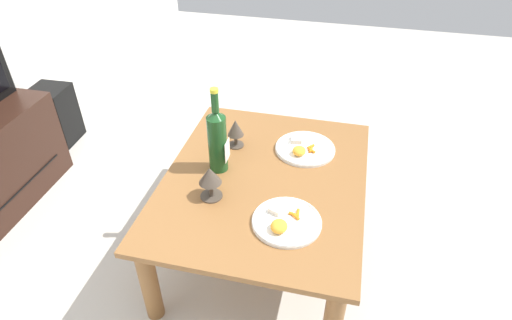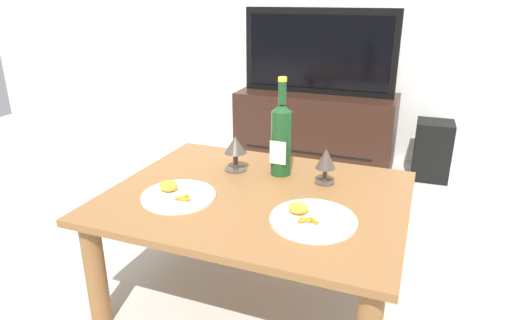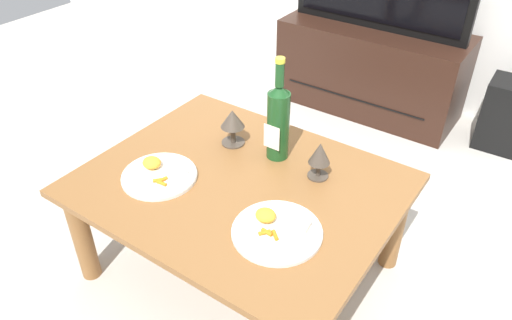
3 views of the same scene
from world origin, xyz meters
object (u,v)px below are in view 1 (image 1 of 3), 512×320
Objects in this scene: dining_table at (264,190)px; goblet_right at (235,129)px; goblet_left at (210,177)px; dinner_plate_right at (304,148)px; wine_bottle at (217,139)px; floor_speaker at (55,115)px; dinner_plate_left at (286,221)px.

goblet_right is at bearing 41.70° from dining_table.
dinner_plate_right is at bearing -38.19° from goblet_left.
wine_bottle is 2.70× the size of goblet_left.
floor_speaker is 1.34× the size of dinner_plate_right.
floor_speaker is 2.57× the size of goblet_left.
wine_bottle is (0.02, 0.20, 0.22)m from dining_table.
dining_table is 0.31m from goblet_right.
dining_table is at bearing -95.64° from wine_bottle.
goblet_left reaches higher than dinner_plate_left.
wine_bottle is 2.81× the size of goblet_right.
floor_speaker is (0.59, 1.47, -0.17)m from dining_table.
wine_bottle reaches higher than goblet_left.
floor_speaker is 1.44m from wine_bottle.
dinner_plate_left is (-0.44, -0.31, -0.08)m from goblet_right.
floor_speaker is at bearing 62.37° from dinner_plate_left.
wine_bottle is at bearing -116.52° from floor_speaker.
wine_bottle is at bearing 84.36° from dining_table.
goblet_left reaches higher than floor_speaker.
dinner_plate_left reaches higher than dining_table.
wine_bottle is at bearing 52.15° from dinner_plate_left.
dining_table is 0.29m from goblet_left.
wine_bottle is 1.40× the size of dinner_plate_right.
goblet_right is (-0.39, -1.29, 0.33)m from floor_speaker.
floor_speaker is at bearing 77.36° from dinner_plate_right.
wine_bottle is at bearing 7.80° from goblet_left.
dining_table is at bearing 28.75° from dinner_plate_left.
dinner_plate_right is at bearing -83.76° from goblet_right.
goblet_left is (-0.18, -0.02, -0.06)m from wine_bottle.
goblet_right is 0.53× the size of dinner_plate_left.
floor_speaker is 2.68× the size of goblet_right.
dining_table is at bearing -138.30° from goblet_right.
wine_bottle reaches higher than dinner_plate_left.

